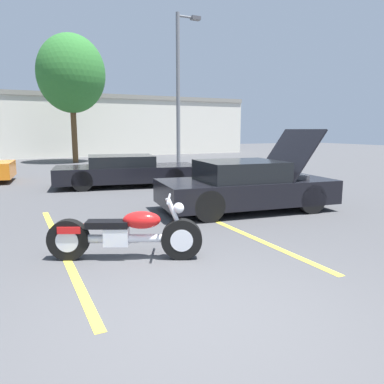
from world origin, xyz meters
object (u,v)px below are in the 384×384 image
(tree_background, at_px, (71,74))
(motorcycle, at_px, (125,234))
(parked_car_right_row, at_px, (126,171))
(show_car_hood_open, at_px, (246,186))
(light_pole, at_px, (180,85))

(tree_background, bearing_deg, motorcycle, -96.63)
(parked_car_right_row, bearing_deg, motorcycle, -95.48)
(tree_background, xyz_separation_m, show_car_hood_open, (1.55, -15.34, -4.43))
(show_car_hood_open, relative_size, parked_car_right_row, 0.86)
(light_pole, xyz_separation_m, parked_car_right_row, (-3.81, -3.94, -3.43))
(parked_car_right_row, bearing_deg, tree_background, 101.17)
(motorcycle, xyz_separation_m, parked_car_right_row, (2.10, 7.19, 0.14))
(motorcycle, distance_m, show_car_hood_open, 4.16)
(tree_background, relative_size, parked_car_right_row, 1.44)
(motorcycle, relative_size, show_car_hood_open, 0.50)
(tree_background, bearing_deg, parked_car_right_row, -89.60)
(light_pole, distance_m, parked_car_right_row, 6.47)
(light_pole, xyz_separation_m, show_car_hood_open, (-2.33, -9.03, -3.36))
(light_pole, xyz_separation_m, tree_background, (-3.88, 6.31, 1.07))
(tree_background, relative_size, motorcycle, 3.37)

